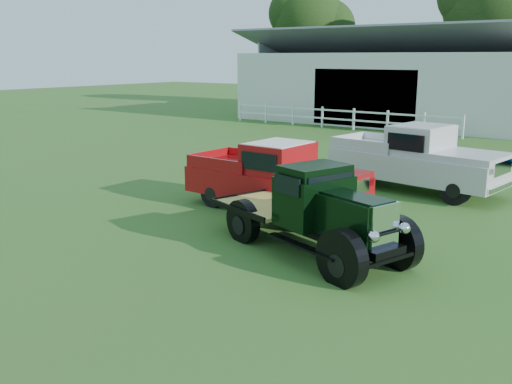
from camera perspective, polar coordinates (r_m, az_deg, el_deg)
The scene contains 8 objects.
ground at distance 12.16m, azimuth -4.15°, elevation -5.74°, with size 120.00×120.00×0.00m, color #30681F.
shed_left at distance 37.62m, azimuth 14.11°, elevation 11.19°, with size 18.80×10.20×5.60m, color beige, non-canonical shape.
fence_rail at distance 32.79m, azimuth 8.16°, elevation 7.33°, with size 14.20×0.16×1.20m, color white, non-canonical shape.
tree_a at distance 48.90m, azimuth 5.26°, elevation 14.81°, with size 6.30×6.30×10.50m, color black, non-canonical shape.
tree_b at distance 44.25m, azimuth 22.20°, elevation 14.72°, with size 6.90×6.90×11.50m, color black, non-canonical shape.
vintage_flatbed at distance 11.79m, azimuth 5.52°, elevation -1.66°, with size 4.69×1.86×1.86m, color black, non-canonical shape.
red_pickup at distance 15.01m, azimuth 1.94°, elevation 1.62°, with size 5.04×1.94×1.84m, color #9C0F12, non-canonical shape.
white_pickup at distance 17.91m, azimuth 15.74°, elevation 3.24°, with size 5.33×2.07×1.96m, color #BCBBB9, non-canonical shape.
Camera 1 is at (7.53, -8.68, 3.97)m, focal length 40.00 mm.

